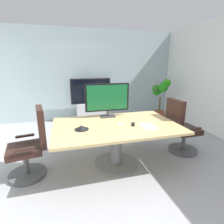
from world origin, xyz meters
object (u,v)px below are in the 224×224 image
tv_monitor (107,98)px  conference_phone (82,128)px  conference_table (116,134)px  remote_control (133,124)px  wall_display_unit (91,107)px  office_chair_right (181,131)px  potted_plant (160,97)px  office_chair_left (31,148)px

tv_monitor → conference_phone: bearing=-134.0°
conference_table → remote_control: remote_control is taller
wall_display_unit → conference_table: bearing=-89.3°
tv_monitor → office_chair_right: bearing=-16.3°
office_chair_right → wall_display_unit: bearing=26.7°
conference_table → wall_display_unit: size_ratio=1.57×
conference_table → conference_phone: size_ratio=9.34×
conference_table → tv_monitor: (-0.03, 0.48, 0.53)m
tv_monitor → remote_control: 0.74m
potted_plant → conference_phone: (-2.61, -2.17, 0.04)m
office_chair_right → potted_plant: 2.13m
conference_phone → office_chair_left: bearing=170.8°
wall_display_unit → conference_phone: (-0.55, -2.70, 0.33)m
remote_control → potted_plant: bearing=73.1°
conference_table → office_chair_left: 1.36m
wall_display_unit → potted_plant: (2.06, -0.53, 0.29)m
conference_phone → office_chair_right: bearing=5.0°
conference_phone → remote_control: size_ratio=1.29×
potted_plant → tv_monitor: bearing=-142.3°
tv_monitor → conference_table: bearing=-86.7°
conference_phone → remote_control: (0.85, 0.00, -0.02)m
conference_table → remote_control: (0.27, -0.09, 0.18)m
tv_monitor → wall_display_unit: tv_monitor is taller
office_chair_left → wall_display_unit: (1.32, 2.57, -0.01)m
office_chair_left → potted_plant: potted_plant is taller
office_chair_right → wall_display_unit: (-1.38, 2.53, -0.01)m
conference_table → tv_monitor: bearing=93.3°
conference_table → potted_plant: (2.03, 2.07, 0.16)m
tv_monitor → potted_plant: tv_monitor is taller
wall_display_unit → conference_phone: wall_display_unit is taller
office_chair_right → tv_monitor: 1.57m
conference_phone → remote_control: 0.85m
wall_display_unit → potted_plant: bearing=-14.4°
tv_monitor → conference_phone: tv_monitor is taller
conference_table → wall_display_unit: 2.61m
remote_control → wall_display_unit: bearing=118.7°
tv_monitor → remote_control: (0.30, -0.57, -0.35)m
conference_table → conference_phone: conference_phone is taller
office_chair_left → conference_phone: 0.84m
office_chair_right → wall_display_unit: 2.88m
tv_monitor → conference_phone: 0.86m
conference_table → remote_control: 0.34m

